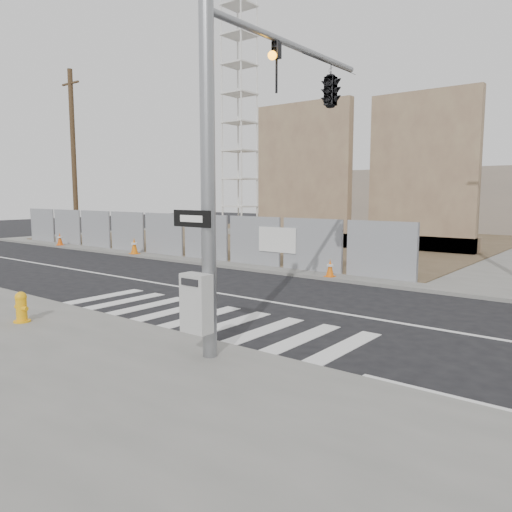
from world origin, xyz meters
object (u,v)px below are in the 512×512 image
Objects in this scene: traffic_cone_b at (134,246)px; traffic_cone_c at (190,249)px; fire_hydrant at (21,307)px; traffic_cone_d at (330,268)px; signal_pole at (296,113)px; crane_tower at (239,110)px; traffic_cone_a at (60,239)px.

traffic_cone_b is 1.13× the size of traffic_cone_c.
traffic_cone_b is at bearing 114.17° from fire_hydrant.
signal_pole is at bearing -67.10° from traffic_cone_d.
fire_hydrant is 1.11× the size of traffic_cone_d.
traffic_cone_c is (6.75, -11.73, -8.56)m from crane_tower.
crane_tower reaches higher than traffic_cone_a.
signal_pole reaches higher than traffic_cone_c.
traffic_cone_d is at bearing -7.40° from traffic_cone_c.
traffic_cone_b is at bearing -72.88° from crane_tower.
signal_pole is at bearing -34.25° from traffic_cone_c.
traffic_cone_a is 6.67m from traffic_cone_b.
crane_tower is 22.79× the size of traffic_cone_b.
fire_hydrant is at bearing -61.33° from crane_tower.
traffic_cone_d is at bearing 112.90° from signal_pole.
fire_hydrant is 1.00× the size of traffic_cone_c.
signal_pole is 9.75× the size of traffic_cone_a.
crane_tower is at bearing 139.28° from traffic_cone_d.
traffic_cone_d is (2.44, 9.91, -0.04)m from fire_hydrant.
signal_pole is 15.53m from traffic_cone_b.
signal_pole reaches higher than traffic_cone_b.
crane_tower is 27.24m from fire_hydrant.
traffic_cone_b is (6.67, 0.00, 0.04)m from traffic_cone_a.
traffic_cone_a is (-15.14, 9.91, 0.00)m from fire_hydrant.
crane_tower is 25.28× the size of traffic_cone_a.
traffic_cone_b is 10.91m from traffic_cone_d.
traffic_cone_b is at bearing -159.45° from traffic_cone_c.
crane_tower is 15.85m from traffic_cone_b.
traffic_cone_d is at bearing -0.00° from traffic_cone_b.
signal_pole is 9.88× the size of fire_hydrant.
fire_hydrant is 18.10m from traffic_cone_a.
fire_hydrant is 10.21m from traffic_cone_d.
traffic_cone_b is (-8.47, 9.91, 0.04)m from fire_hydrant.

